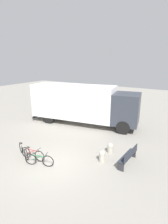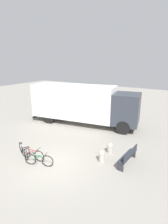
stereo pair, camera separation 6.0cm
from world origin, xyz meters
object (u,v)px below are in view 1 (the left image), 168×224
at_px(bicycle_middle, 33,154).
at_px(bicycle_far, 39,160).
at_px(bicycle_near, 23,151).
at_px(bollard_near_bench, 102,156).
at_px(bollard_far_bench, 110,148).
at_px(park_bench, 129,156).
at_px(delivery_truck, 82,103).

xyz_separation_m(bicycle_middle, bicycle_far, (0.77, -0.24, 0.00)).
relative_size(bicycle_near, bollard_near_bench, 2.22).
relative_size(bicycle_near, bollard_far_bench, 2.40).
bearing_deg(bollard_near_bench, bicycle_far, -142.02).
xyz_separation_m(bicycle_middle, bollard_near_bench, (3.51, 1.90, 0.02)).
bearing_deg(park_bench, bicycle_middle, 121.44).
xyz_separation_m(bicycle_near, bollard_near_bench, (4.28, 1.91, 0.02)).
xyz_separation_m(delivery_truck, bicycle_near, (-0.02, -6.58, -1.56)).
bearing_deg(bollard_far_bench, bicycle_near, -144.16).
bearing_deg(bollard_near_bench, park_bench, 22.87).
bearing_deg(bollard_far_bench, park_bench, -24.11).
bearing_deg(bollard_far_bench, bicycle_far, -129.51).
bearing_deg(park_bench, delivery_truck, 58.30).
height_order(bicycle_middle, bicycle_far, same).
distance_m(park_bench, bicycle_middle, 5.44).
distance_m(bicycle_far, bollard_far_bench, 4.29).
xyz_separation_m(delivery_truck, bollard_far_bench, (4.25, -3.50, -1.58)).
height_order(delivery_truck, park_bench, delivery_truck).
height_order(bicycle_near, bicycle_far, same).
xyz_separation_m(bollard_near_bench, bollard_far_bench, (-0.01, 1.17, -0.03)).
height_order(bicycle_near, bollard_far_bench, bicycle_near).
distance_m(delivery_truck, park_bench, 7.09).
bearing_deg(bollard_near_bench, delivery_truck, 132.34).
relative_size(delivery_truck, park_bench, 5.34).
bearing_deg(bicycle_far, bicycle_middle, 141.87).
relative_size(bicycle_near, bicycle_far, 0.98).
bearing_deg(bollard_near_bench, bicycle_middle, -151.62).
height_order(delivery_truck, bicycle_middle, delivery_truck).
relative_size(bicycle_middle, bicycle_far, 1.05).
relative_size(park_bench, bollard_far_bench, 2.81).
height_order(bicycle_near, bicycle_middle, same).
bearing_deg(bicycle_far, bollard_near_bench, 17.52).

